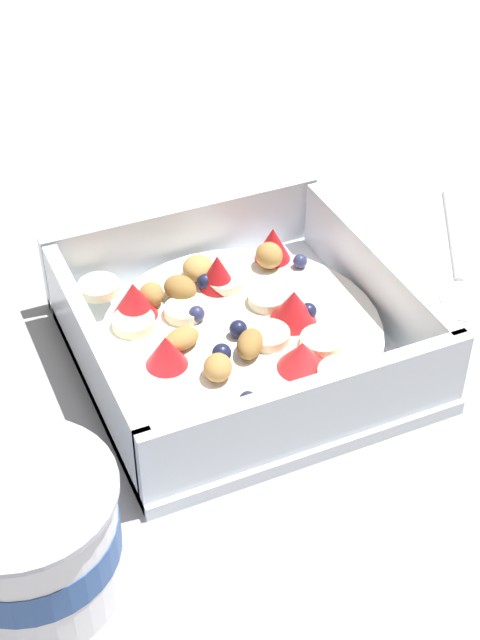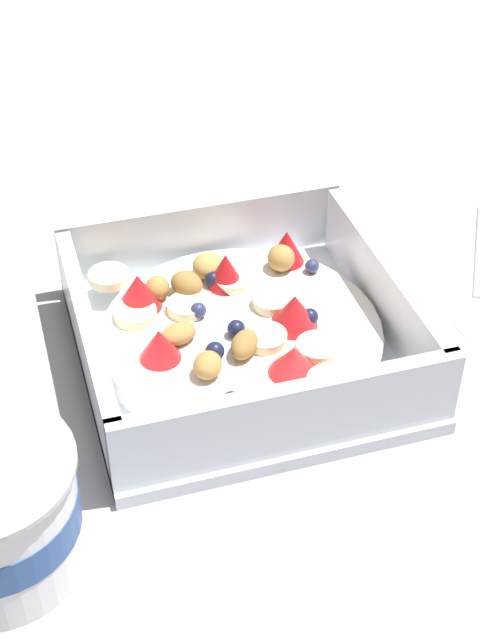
{
  "view_description": "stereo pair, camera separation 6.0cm",
  "coord_description": "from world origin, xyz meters",
  "views": [
    {
      "loc": [
        0.19,
        0.42,
        0.41
      ],
      "look_at": [
        -0.01,
        -0.0,
        0.03
      ],
      "focal_mm": 51.85,
      "sensor_mm": 36.0,
      "label": 1
    },
    {
      "loc": [
        0.13,
        0.45,
        0.41
      ],
      "look_at": [
        -0.01,
        -0.0,
        0.03
      ],
      "focal_mm": 51.85,
      "sensor_mm": 36.0,
      "label": 2
    }
  ],
  "objects": [
    {
      "name": "yogurt_cup",
      "position": [
        0.16,
        0.12,
        0.04
      ],
      "size": [
        0.1,
        0.1,
        0.07
      ],
      "color": "white",
      "rests_on": "ground"
    },
    {
      "name": "spoon",
      "position": [
        -0.19,
        -0.02,
        0.0
      ],
      "size": [
        0.1,
        0.16,
        0.01
      ],
      "color": "silver",
      "rests_on": "ground"
    },
    {
      "name": "ground_plane",
      "position": [
        0.0,
        0.0,
        0.0
      ],
      "size": [
        2.4,
        2.4,
        0.0
      ],
      "primitive_type": "plane",
      "color": "#9E9EA3"
    },
    {
      "name": "fruit_bowl",
      "position": [
        -0.0,
        -0.01,
        0.02
      ],
      "size": [
        0.21,
        0.21,
        0.06
      ],
      "color": "white",
      "rests_on": "ground"
    }
  ]
}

